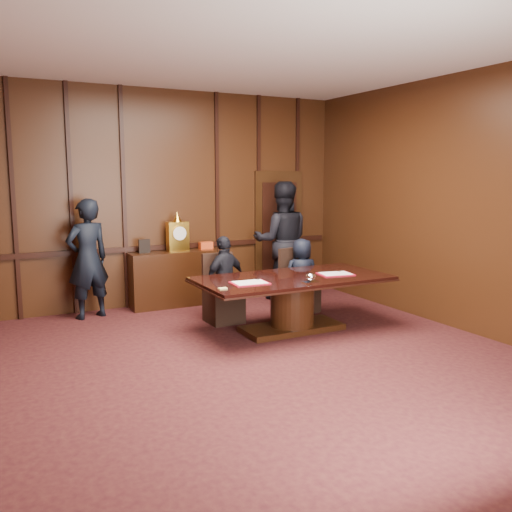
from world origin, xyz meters
The scene contains 13 objects.
room centered at (0.07, 0.14, 1.72)m, with size 7.00×7.04×3.50m.
sideboard centered at (0.00, 3.26, 0.49)m, with size 1.60×0.45×1.54m.
conference_table centered at (0.88, 1.10, 0.51)m, with size 2.62×1.32×0.76m.
folder_left centered at (0.16, 0.95, 0.77)m, with size 0.48×0.36×0.02m.
folder_right centered at (1.50, 0.97, 0.77)m, with size 0.51×0.40×0.02m.
inkstand centered at (0.88, 0.65, 0.81)m, with size 0.20×0.14×0.12m.
notepad centered at (-0.29, 0.80, 0.77)m, with size 0.10×0.07×0.01m, color #F2D876.
chair_left centered at (0.23, 1.98, 0.29)m, with size 0.49×0.49×0.99m.
chair_right centered at (1.53, 1.98, 0.29)m, with size 0.57×0.57×0.99m.
signatory_left centered at (0.23, 1.90, 0.64)m, with size 0.75×0.31×1.27m, color black.
signatory_right centered at (1.53, 1.90, 0.58)m, with size 0.57×0.37×1.17m, color black.
witness_left centered at (-1.46, 3.10, 0.90)m, with size 0.65×0.43×1.79m, color black.
witness_right centered at (1.74, 2.88, 1.01)m, with size 0.98×0.77×2.02m, color black.
Camera 1 is at (-2.88, -5.11, 2.13)m, focal length 38.00 mm.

